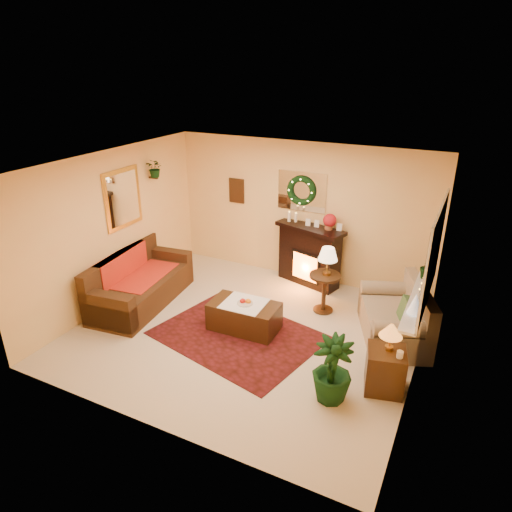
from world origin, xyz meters
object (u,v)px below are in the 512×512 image
at_px(sofa, 141,280).
at_px(side_table_round, 324,293).
at_px(coffee_table, 244,317).
at_px(end_table_square, 385,371).
at_px(loveseat, 395,313).
at_px(fireplace, 309,256).

height_order(sofa, side_table_round, sofa).
bearing_deg(coffee_table, sofa, 178.97).
bearing_deg(end_table_square, loveseat, 96.04).
bearing_deg(fireplace, sofa, -122.97).
distance_m(loveseat, coffee_table, 2.28).
relative_size(fireplace, loveseat, 0.79).
bearing_deg(loveseat, fireplace, 124.80).
distance_m(loveseat, end_table_square, 1.29).
bearing_deg(coffee_table, end_table_square, -13.49).
bearing_deg(coffee_table, side_table_round, 47.74).
bearing_deg(end_table_square, sofa, 174.08).
bearing_deg(sofa, loveseat, 4.78).
height_order(loveseat, side_table_round, loveseat).
bearing_deg(loveseat, coffee_table, 178.79).
height_order(loveseat, coffee_table, loveseat).
distance_m(sofa, fireplace, 3.06).
distance_m(sofa, side_table_round, 3.11).
height_order(sofa, loveseat, sofa).
xyz_separation_m(side_table_round, end_table_square, (1.33, -1.55, -0.06)).
bearing_deg(coffee_table, loveseat, 18.96).
distance_m(loveseat, side_table_round, 1.23).
relative_size(loveseat, coffee_table, 1.38).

